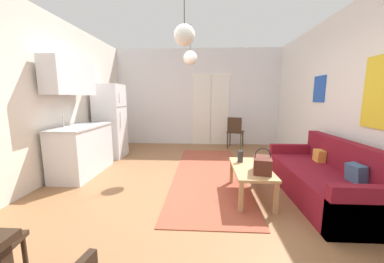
% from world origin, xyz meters
% --- Properties ---
extents(ground_plane, '(5.33, 7.27, 0.10)m').
position_xyz_m(ground_plane, '(0.00, 0.00, -0.05)').
color(ground_plane, '#8E603D').
extents(wall_back, '(4.93, 0.13, 2.78)m').
position_xyz_m(wall_back, '(0.01, 3.38, 1.38)').
color(wall_back, silver).
rests_on(wall_back, ground_plane).
extents(wall_right, '(0.12, 6.87, 2.78)m').
position_xyz_m(wall_right, '(2.41, -0.00, 1.39)').
color(wall_right, white).
rests_on(wall_right, ground_plane).
extents(wall_left, '(0.12, 6.87, 2.78)m').
position_xyz_m(wall_left, '(-2.41, 0.00, 1.39)').
color(wall_left, silver).
rests_on(wall_left, ground_plane).
extents(area_rug, '(1.22, 3.48, 0.01)m').
position_xyz_m(area_rug, '(0.29, 0.73, 0.01)').
color(area_rug, '#9E4733').
rests_on(area_rug, ground_plane).
extents(couch, '(0.82, 1.95, 0.81)m').
position_xyz_m(couch, '(1.89, -0.14, 0.26)').
color(couch, maroon).
rests_on(couch, ground_plane).
extents(coffee_table, '(0.50, 1.00, 0.43)m').
position_xyz_m(coffee_table, '(0.86, -0.13, 0.37)').
color(coffee_table, tan).
rests_on(coffee_table, ground_plane).
extents(bamboo_vase, '(0.08, 0.08, 0.39)m').
position_xyz_m(bamboo_vase, '(0.75, 0.11, 0.52)').
color(bamboo_vase, '#2D2D33').
rests_on(bamboo_vase, coffee_table).
extents(handbag, '(0.29, 0.37, 0.33)m').
position_xyz_m(handbag, '(0.96, -0.33, 0.53)').
color(handbag, '#512319').
rests_on(handbag, coffee_table).
extents(refrigerator, '(0.61, 0.63, 1.69)m').
position_xyz_m(refrigerator, '(-1.99, 1.83, 0.85)').
color(refrigerator, white).
rests_on(refrigerator, ground_plane).
extents(kitchen_counter, '(0.59, 1.29, 2.04)m').
position_xyz_m(kitchen_counter, '(-2.05, 0.64, 0.78)').
color(kitchen_counter, silver).
rests_on(kitchen_counter, ground_plane).
extents(accent_chair, '(0.53, 0.51, 0.87)m').
position_xyz_m(accent_chair, '(1.05, 2.82, 0.50)').
color(accent_chair, '#382619').
rests_on(accent_chair, ground_plane).
extents(pendant_lamp_near, '(0.21, 0.21, 0.87)m').
position_xyz_m(pendant_lamp_near, '(-0.01, -0.79, 2.02)').
color(pendant_lamp_near, black).
extents(pendant_lamp_far, '(0.27, 0.27, 0.76)m').
position_xyz_m(pendant_lamp_far, '(-0.08, 1.30, 2.16)').
color(pendant_lamp_far, black).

